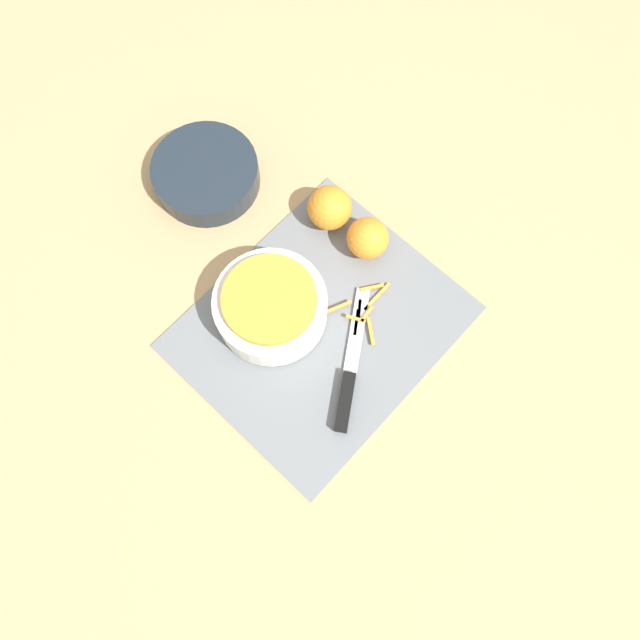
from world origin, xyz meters
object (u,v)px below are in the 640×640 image
(knife, at_px, (348,384))
(orange_left, at_px, (368,238))
(bowl_speckled, at_px, (271,306))
(orange_right, at_px, (330,208))
(bowl_dark, at_px, (206,174))

(knife, relative_size, orange_left, 3.04)
(bowl_speckled, bearing_deg, orange_left, -9.84)
(bowl_speckled, xyz_separation_m, orange_left, (0.19, -0.03, -0.00))
(bowl_speckled, bearing_deg, orange_right, 14.50)
(knife, bearing_deg, orange_right, 15.45)
(knife, height_order, orange_right, orange_right)
(bowl_speckled, height_order, knife, bowl_speckled)
(bowl_speckled, relative_size, bowl_dark, 0.98)
(knife, relative_size, orange_right, 2.84)
(knife, xyz_separation_m, orange_left, (0.19, 0.14, 0.03))
(bowl_dark, xyz_separation_m, orange_right, (0.09, -0.21, 0.02))
(orange_left, relative_size, orange_right, 0.94)
(orange_right, bearing_deg, bowl_speckled, -165.50)
(bowl_dark, relative_size, orange_left, 2.62)
(bowl_dark, distance_m, knife, 0.44)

